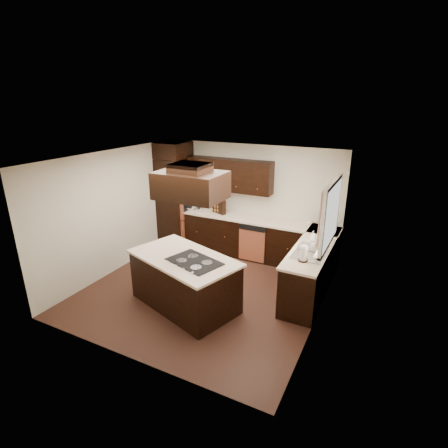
{
  "coord_description": "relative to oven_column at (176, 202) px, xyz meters",
  "views": [
    {
      "loc": [
        2.94,
        -5.06,
        3.43
      ],
      "look_at": [
        0.1,
        0.6,
        1.15
      ],
      "focal_mm": 28.0,
      "sensor_mm": 36.0,
      "label": 1
    }
  ],
  "objects": [
    {
      "name": "countertop_right",
      "position": [
        3.56,
        -0.8,
        -0.16
      ],
      "size": [
        0.63,
        2.4,
        0.04
      ],
      "primitive_type": "cube",
      "color": "#FCE3C7",
      "rests_on": "base_cabinets_right"
    },
    {
      "name": "curtain_left",
      "position": [
        3.79,
        -1.57,
        0.64
      ],
      "size": [
        0.02,
        0.34,
        0.9
      ],
      "primitive_type": "cube",
      "color": "#F8D7C2",
      "rests_on": "wall_right"
    },
    {
      "name": "wall_right",
      "position": [
        3.88,
        -1.71,
        0.19
      ],
      "size": [
        0.02,
        4.2,
        2.5
      ],
      "primitive_type": "cube",
      "color": "beige",
      "rests_on": "ground"
    },
    {
      "name": "oven_column",
      "position": [
        0.0,
        0.0,
        0.0
      ],
      "size": [
        0.65,
        0.75,
        2.12
      ],
      "primitive_type": "cube",
      "color": "black",
      "rests_on": "floor"
    },
    {
      "name": "wall_back",
      "position": [
        1.78,
        0.4,
        0.19
      ],
      "size": [
        4.2,
        0.02,
        2.5
      ],
      "primitive_type": "cube",
      "color": "beige",
      "rests_on": "ground"
    },
    {
      "name": "spice_rack",
      "position": [
        1.14,
        0.09,
        0.03
      ],
      "size": [
        0.41,
        0.25,
        0.34
      ],
      "primitive_type": "cube",
      "rotation": [
        0.0,
        0.0,
        -0.41
      ],
      "color": "black",
      "rests_on": "countertop_back"
    },
    {
      "name": "island_top",
      "position": [
        1.71,
        -2.3,
        -0.16
      ],
      "size": [
        2.13,
        1.59,
        0.04
      ],
      "primitive_type": "cube",
      "rotation": [
        0.0,
        0.0,
        -0.31
      ],
      "color": "#FCE3C7",
      "rests_on": "island"
    },
    {
      "name": "upper_cabinets",
      "position": [
        1.34,
        0.23,
        0.75
      ],
      "size": [
        2.0,
        0.34,
        0.72
      ],
      "primitive_type": "cube",
      "color": "black",
      "rests_on": "wall_back"
    },
    {
      "name": "curtain_right",
      "position": [
        3.79,
        -0.74,
        0.64
      ],
      "size": [
        0.02,
        0.34,
        0.9
      ],
      "primitive_type": "cube",
      "color": "#F8D7C2",
      "rests_on": "wall_right"
    },
    {
      "name": "floor",
      "position": [
        1.78,
        -1.71,
        -1.07
      ],
      "size": [
        4.2,
        4.2,
        0.02
      ],
      "primitive_type": "cube",
      "color": "#532E20",
      "rests_on": "ground"
    },
    {
      "name": "wall_front",
      "position": [
        1.78,
        -3.81,
        0.19
      ],
      "size": [
        4.2,
        0.02,
        2.5
      ],
      "primitive_type": "cube",
      "color": "beige",
      "rests_on": "ground"
    },
    {
      "name": "island",
      "position": [
        1.71,
        -2.3,
        -0.62
      ],
      "size": [
        2.04,
        1.51,
        0.88
      ],
      "primitive_type": "cube",
      "rotation": [
        0.0,
        0.0,
        -0.31
      ],
      "color": "black",
      "rests_on": "floor"
    },
    {
      "name": "base_cabinets_back",
      "position": [
        1.81,
        0.09,
        -0.62
      ],
      "size": [
        2.93,
        0.6,
        0.88
      ],
      "primitive_type": "cube",
      "color": "black",
      "rests_on": "floor"
    },
    {
      "name": "base_cabinets_right",
      "position": [
        3.58,
        -0.8,
        -0.62
      ],
      "size": [
        0.6,
        2.4,
        0.88
      ],
      "primitive_type": "cube",
      "color": "black",
      "rests_on": "floor"
    },
    {
      "name": "ceiling",
      "position": [
        1.78,
        -1.71,
        1.45
      ],
      "size": [
        4.2,
        4.2,
        0.02
      ],
      "primitive_type": "cube",
      "color": "white",
      "rests_on": "ground"
    },
    {
      "name": "range_hood",
      "position": [
        1.88,
        -2.25,
        1.1
      ],
      "size": [
        1.05,
        0.72,
        0.42
      ],
      "primitive_type": "cube",
      "color": "black",
      "rests_on": "ceiling"
    },
    {
      "name": "window_frame",
      "position": [
        3.85,
        -1.16,
        0.59
      ],
      "size": [
        0.06,
        1.32,
        1.12
      ],
      "primitive_type": "cube",
      "color": "white",
      "rests_on": "wall_right"
    },
    {
      "name": "blender_base",
      "position": [
        0.67,
        0.01,
        -0.09
      ],
      "size": [
        0.15,
        0.15,
        0.1
      ],
      "primitive_type": "cylinder",
      "color": "silver",
      "rests_on": "countertop_back"
    },
    {
      "name": "dishwasher_front",
      "position": [
        2.1,
        -0.2,
        -0.66
      ],
      "size": [
        0.6,
        0.05,
        0.72
      ],
      "primitive_type": "cube",
      "color": "#B05A3A",
      "rests_on": "floor"
    },
    {
      "name": "wall_left",
      "position": [
        -0.33,
        -1.71,
        0.19
      ],
      "size": [
        0.02,
        4.2,
        2.5
      ],
      "primitive_type": "cube",
      "color": "beige",
      "rests_on": "ground"
    },
    {
      "name": "soap_bottle",
      "position": [
        3.48,
        -0.57,
        -0.05
      ],
      "size": [
        0.09,
        0.1,
        0.18
      ],
      "primitive_type": "imported",
      "rotation": [
        0.0,
        0.0,
        0.18
      ],
      "color": "white",
      "rests_on": "countertop_right"
    },
    {
      "name": "countertop_back",
      "position": [
        1.81,
        0.08,
        -0.16
      ],
      "size": [
        2.93,
        0.63,
        0.04
      ],
      "primitive_type": "cube",
      "color": "#FCE3C7",
      "rests_on": "base_cabinets_back"
    },
    {
      "name": "mixing_bowl",
      "position": [
        0.4,
        0.03,
        -0.1
      ],
      "size": [
        0.31,
        0.31,
        0.07
      ],
      "primitive_type": "imported",
      "rotation": [
        0.0,
        0.0,
        -0.1
      ],
      "color": "white",
      "rests_on": "countertop_back"
    },
    {
      "name": "sink_rim",
      "position": [
        3.58,
        -1.16,
        -0.14
      ],
      "size": [
        0.52,
        0.84,
        0.01
      ],
      "primitive_type": "cube",
      "color": "silver",
      "rests_on": "countertop_right"
    },
    {
      "name": "wall_oven_face",
      "position": [
        0.35,
        0.0,
        0.06
      ],
      "size": [
        0.05,
        0.62,
        0.78
      ],
      "primitive_type": "cube",
      "color": "#B05A3A",
      "rests_on": "oven_column"
    },
    {
      "name": "hood_duct",
      "position": [
        1.88,
        -2.25,
        1.38
      ],
      "size": [
        0.55,
        0.5,
        0.13
      ],
      "primitive_type": "cube",
      "color": "black",
      "rests_on": "ceiling"
    },
    {
      "name": "cooktop",
      "position": [
        1.98,
        -2.38,
        -0.13
      ],
      "size": [
        1.0,
        0.81,
        0.01
      ],
      "primitive_type": "cube",
      "rotation": [
        0.0,
        0.0,
        -0.31
      ],
      "color": "black",
      "rests_on": "island_top"
    },
    {
      "name": "paper_towel",
      "position": [
        3.55,
        -1.56,
        -0.01
      ],
      "size": [
        0.14,
        0.14,
        0.27
      ],
      "primitive_type": "cylinder",
      "rotation": [
        0.0,
        0.0,
        -0.12
      ],
      "color": "white",
      "rests_on": "countertop_right"
    },
    {
      "name": "window_pane",
      "position": [
        3.87,
        -1.16,
        0.59
      ],
      "size": [
        0.0,
        1.2,
        1.0
      ],
      "primitive_type": "cube",
      "color": "white",
      "rests_on": "wall_right"
    },
    {
      "name": "blender_pitcher",
      "position": [
        0.67,
        0.01,
        0.09
      ],
      "size": [
        0.13,
        0.13,
        0.26
      ],
      "primitive_type": "cone",
      "color": "silver",
      "rests_on": "blender_base"
    }
  ]
}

